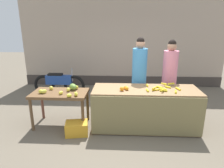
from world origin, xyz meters
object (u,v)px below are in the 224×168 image
object	(u,v)px
vendor_woman_blue_shirt	(139,77)
vendor_woman_pink_shirt	(169,78)
parked_motorcycle	(59,83)
produce_crate	(77,128)
produce_sack	(102,105)

from	to	relation	value
vendor_woman_blue_shirt	vendor_woman_pink_shirt	bearing A→B (deg)	5.15
vendor_woman_blue_shirt	parked_motorcycle	size ratio (longest dim) A/B	1.17
vendor_woman_blue_shirt	produce_crate	bearing A→B (deg)	-141.82
parked_motorcycle	produce_crate	world-z (taller)	parked_motorcycle
vendor_woman_blue_shirt	produce_crate	world-z (taller)	vendor_woman_blue_shirt
vendor_woman_blue_shirt	vendor_woman_pink_shirt	distance (m)	0.73
produce_sack	produce_crate	bearing A→B (deg)	-112.26
vendor_woman_blue_shirt	parked_motorcycle	bearing A→B (deg)	151.96
produce_crate	vendor_woman_blue_shirt	bearing A→B (deg)	38.18
vendor_woman_blue_shirt	vendor_woman_pink_shirt	world-z (taller)	vendor_woman_blue_shirt
vendor_woman_blue_shirt	produce_sack	distance (m)	1.14
vendor_woman_pink_shirt	parked_motorcycle	size ratio (longest dim) A/B	1.14
vendor_woman_blue_shirt	produce_crate	size ratio (longest dim) A/B	4.26
produce_crate	produce_sack	world-z (taller)	produce_sack
produce_crate	produce_sack	xyz separation A→B (m)	(0.41, 1.01, 0.10)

